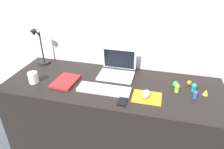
# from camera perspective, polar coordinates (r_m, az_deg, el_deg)

# --- Properties ---
(ground_plane) EXTENTS (6.00, 6.00, 0.00)m
(ground_plane) POSITION_cam_1_polar(r_m,az_deg,el_deg) (2.15, 0.03, -19.78)
(ground_plane) COLOR #474C56
(back_wall) EXTENTS (2.96, 0.05, 1.50)m
(back_wall) POSITION_cam_1_polar(r_m,az_deg,el_deg) (1.97, 2.65, 2.90)
(back_wall) COLOR silver
(back_wall) RESTS_ON ground_plane
(desk) EXTENTS (1.76, 0.65, 0.74)m
(desk) POSITION_cam_1_polar(r_m,az_deg,el_deg) (1.89, 0.04, -12.34)
(desk) COLOR black
(desk) RESTS_ON ground_plane
(laptop) EXTENTS (0.30, 0.24, 0.21)m
(laptop) POSITION_cam_1_polar(r_m,az_deg,el_deg) (1.80, 1.40, 1.78)
(laptop) COLOR silver
(laptop) RESTS_ON desk
(keyboard) EXTENTS (0.41, 0.13, 0.02)m
(keyboard) POSITION_cam_1_polar(r_m,az_deg,el_deg) (1.58, -2.25, -4.17)
(keyboard) COLOR silver
(keyboard) RESTS_ON desk
(mousepad) EXTENTS (0.21, 0.17, 0.00)m
(mousepad) POSITION_cam_1_polar(r_m,az_deg,el_deg) (1.53, 9.65, -6.26)
(mousepad) COLOR orange
(mousepad) RESTS_ON desk
(mouse) EXTENTS (0.06, 0.10, 0.03)m
(mouse) POSITION_cam_1_polar(r_m,az_deg,el_deg) (1.54, 9.49, -5.25)
(mouse) COLOR silver
(mouse) RESTS_ON mousepad
(cell_phone) EXTENTS (0.06, 0.13, 0.01)m
(cell_phone) POSITION_cam_1_polar(r_m,az_deg,el_deg) (1.48, 3.05, -7.15)
(cell_phone) COLOR black
(cell_phone) RESTS_ON desk
(desk_lamp) EXTENTS (0.11, 0.16, 0.37)m
(desk_lamp) POSITION_cam_1_polar(r_m,az_deg,el_deg) (2.03, -19.45, 6.92)
(desk_lamp) COLOR black
(desk_lamp) RESTS_ON desk
(notebook_pad) EXTENTS (0.18, 0.25, 0.02)m
(notebook_pad) POSITION_cam_1_polar(r_m,az_deg,el_deg) (1.73, -12.77, -1.85)
(notebook_pad) COLOR maroon
(notebook_pad) RESTS_ON desk
(coffee_mug) EXTENTS (0.08, 0.08, 0.09)m
(coffee_mug) POSITION_cam_1_polar(r_m,az_deg,el_deg) (1.79, -21.06, -0.80)
(coffee_mug) COLOR white
(coffee_mug) RESTS_ON desk
(toy_figurine_lime) EXTENTS (0.04, 0.04, 0.07)m
(toy_figurine_lime) POSITION_cam_1_polar(r_m,az_deg,el_deg) (1.63, 17.66, -3.56)
(toy_figurine_lime) COLOR #8CDB33
(toy_figurine_lime) RESTS_ON desk
(toy_figurine_orange) EXTENTS (0.04, 0.04, 0.04)m
(toy_figurine_orange) POSITION_cam_1_polar(r_m,az_deg,el_deg) (1.76, 20.67, -2.17)
(toy_figurine_orange) COLOR orange
(toy_figurine_orange) RESTS_ON desk
(toy_figurine_green) EXTENTS (0.05, 0.05, 0.05)m
(toy_figurine_green) POSITION_cam_1_polar(r_m,az_deg,el_deg) (1.69, 17.26, -2.61)
(toy_figurine_green) COLOR green
(toy_figurine_green) RESTS_ON desk
(toy_figurine_yellow) EXTENTS (0.04, 0.04, 0.04)m
(toy_figurine_yellow) POSITION_cam_1_polar(r_m,az_deg,el_deg) (1.68, 24.63, -4.53)
(toy_figurine_yellow) COLOR yellow
(toy_figurine_yellow) RESTS_ON desk
(toy_figurine_teal) EXTENTS (0.04, 0.04, 0.07)m
(toy_figurine_teal) POSITION_cam_1_polar(r_m,az_deg,el_deg) (1.68, 21.85, -3.27)
(toy_figurine_teal) COLOR teal
(toy_figurine_teal) RESTS_ON desk
(toy_figurine_blue) EXTENTS (0.03, 0.03, 0.06)m
(toy_figurine_blue) POSITION_cam_1_polar(r_m,az_deg,el_deg) (1.60, 22.19, -5.15)
(toy_figurine_blue) COLOR blue
(toy_figurine_blue) RESTS_ON desk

